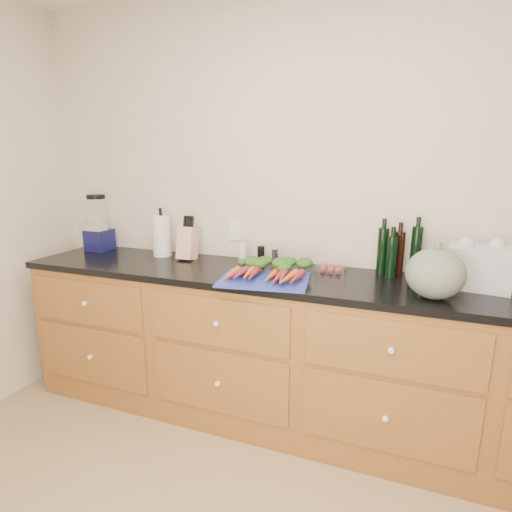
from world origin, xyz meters
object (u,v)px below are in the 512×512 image
at_px(blender_appliance, 98,226).
at_px(paper_towel, 162,236).
at_px(carrots, 267,272).
at_px(cutting_board, 264,280).
at_px(tomato_box, 331,265).
at_px(knife_block, 188,243).
at_px(squash, 435,274).

distance_m(blender_appliance, paper_towel, 0.54).
bearing_deg(paper_towel, carrots, -17.50).
xyz_separation_m(cutting_board, tomato_box, (0.31, 0.33, 0.03)).
bearing_deg(cutting_board, tomato_box, 47.20).
xyz_separation_m(carrots, knife_block, (-0.64, 0.25, 0.07)).
height_order(carrots, paper_towel, paper_towel).
xyz_separation_m(carrots, tomato_box, (0.31, 0.28, -0.00)).
xyz_separation_m(carrots, paper_towel, (-0.86, 0.27, 0.10)).
bearing_deg(blender_appliance, cutting_board, -12.84).
distance_m(squash, blender_appliance, 2.26).
bearing_deg(paper_towel, blender_appliance, -179.77).
height_order(paper_towel, knife_block, paper_towel).
distance_m(blender_appliance, tomato_box, 1.71).
relative_size(squash, tomato_box, 1.62).
bearing_deg(carrots, tomato_box, 42.55).
relative_size(cutting_board, tomato_box, 2.87).
bearing_deg(carrots, squash, -2.29).
height_order(cutting_board, paper_towel, paper_towel).
relative_size(carrots, knife_block, 2.06).
relative_size(carrots, tomato_box, 2.65).
bearing_deg(squash, blender_appliance, 172.32).
xyz_separation_m(cutting_board, knife_block, (-0.64, 0.30, 0.10)).
distance_m(carrots, tomato_box, 0.41).
height_order(paper_towel, tomato_box, paper_towel).
distance_m(carrots, paper_towel, 0.91).
bearing_deg(knife_block, paper_towel, 174.65).
bearing_deg(squash, knife_block, 169.20).
bearing_deg(cutting_board, blender_appliance, 167.16).
xyz_separation_m(carrots, squash, (0.85, -0.03, 0.08)).
height_order(blender_appliance, paper_towel, blender_appliance).
height_order(blender_appliance, tomato_box, blender_appliance).
relative_size(cutting_board, blender_appliance, 1.18).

